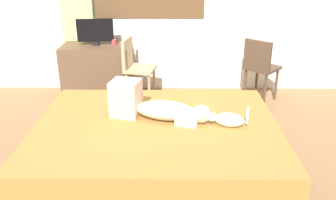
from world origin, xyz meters
TOP-DOWN VIEW (x-y plane):
  - ground_plane at (0.00, 0.00)m, footprint 16.00×16.00m
  - bed at (0.12, 0.09)m, footprint 2.25×1.75m
  - person_lying at (0.10, 0.22)m, footprint 0.94×0.44m
  - cat at (0.74, 0.04)m, footprint 0.35×0.17m
  - desk at (-0.78, 1.88)m, footprint 0.90×0.56m
  - tv_monitor at (-0.76, 1.88)m, footprint 0.48×0.10m
  - cup at (-0.53, 1.91)m, footprint 0.07×0.07m
  - chair_by_desk at (-0.24, 1.73)m, footprint 0.44×0.44m
  - chair_spare at (1.42, 1.73)m, footprint 0.54×0.54m
  - curtain_left at (-1.06, 2.16)m, footprint 0.44×0.06m

SIDE VIEW (x-z plane):
  - ground_plane at x=0.00m, z-range 0.00..0.00m
  - bed at x=0.12m, z-range 0.00..0.46m
  - desk at x=-0.78m, z-range 0.00..0.74m
  - chair_by_desk at x=-0.24m, z-range 0.08..0.94m
  - chair_spare at x=1.42m, z-range 0.08..0.94m
  - cat at x=0.74m, z-range 0.42..0.63m
  - person_lying at x=0.10m, z-range 0.40..0.74m
  - cup at x=-0.53m, z-range 0.74..0.82m
  - tv_monitor at x=-0.76m, z-range 0.75..1.10m
  - curtain_left at x=-1.06m, z-range 0.00..2.46m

